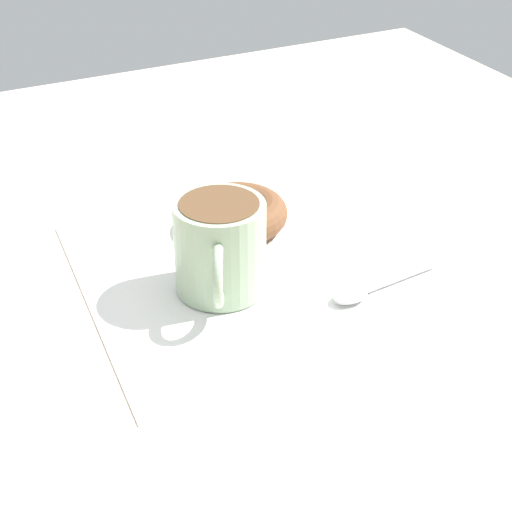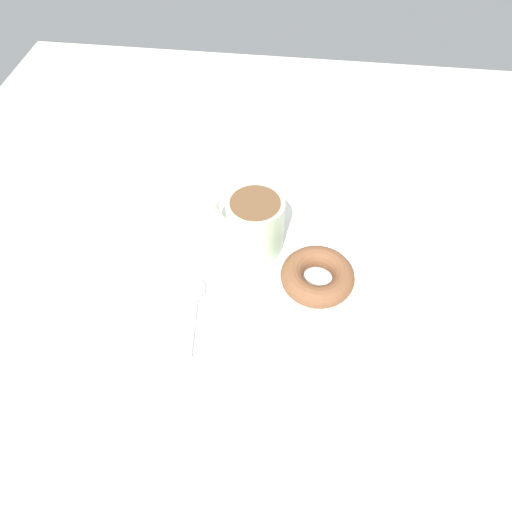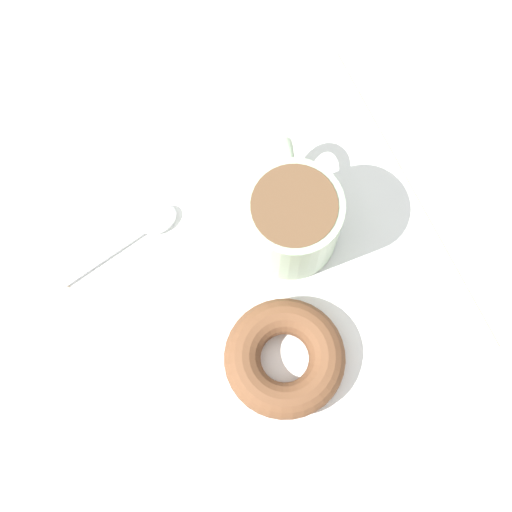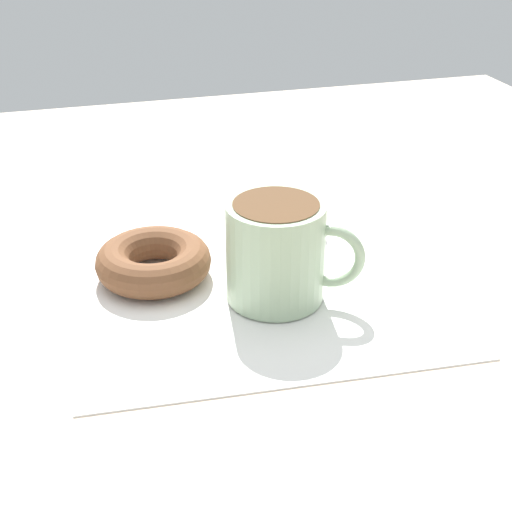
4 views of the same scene
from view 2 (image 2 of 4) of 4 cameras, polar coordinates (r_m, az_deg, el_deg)
The scene contains 5 objects.
ground_plane at distance 75.83cm, azimuth 0.25°, elevation -0.84°, with size 120.00×120.00×2.00cm, color beige.
napkin at distance 74.12cm, azimuth -0.00°, elevation -1.07°, with size 32.25×32.25×0.30cm, color white.
coffee_cup at distance 73.25cm, azimuth -0.23°, elevation 3.77°, with size 11.28×8.44×8.92cm.
donut at distance 71.18cm, azimuth 7.04°, elevation -2.30°, with size 10.56×10.56×3.20cm, color brown.
spoon at distance 70.31cm, azimuth -6.88°, elevation -4.86°, with size 2.83×12.35×0.90cm.
Camera 2 is at (-5.62, 47.44, 57.89)cm, focal length 35.00 mm.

